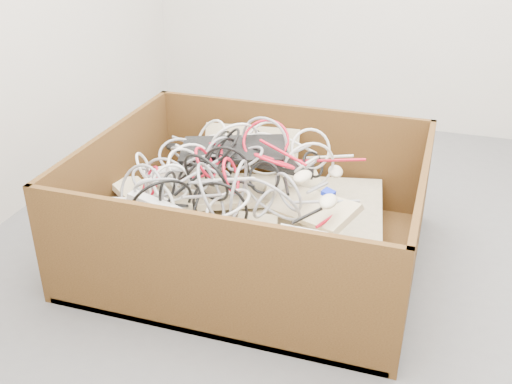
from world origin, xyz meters
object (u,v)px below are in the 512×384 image
(cardboard_box, at_px, (250,230))
(power_strip_left, at_px, (185,169))
(vga_plug, at_px, (328,193))
(power_strip_right, at_px, (162,209))

(cardboard_box, bearing_deg, power_strip_left, 171.50)
(cardboard_box, bearing_deg, vga_plug, -5.37)
(cardboard_box, xyz_separation_m, power_strip_right, (-0.24, -0.31, 0.23))
(power_strip_left, bearing_deg, power_strip_right, -92.41)
(power_strip_left, distance_m, vga_plug, 0.64)
(cardboard_box, xyz_separation_m, vga_plug, (0.33, -0.03, 0.24))
(power_strip_right, bearing_deg, vga_plug, 31.93)
(power_strip_left, relative_size, vga_plug, 7.19)
(power_strip_right, height_order, vga_plug, power_strip_right)
(cardboard_box, xyz_separation_m, power_strip_left, (-0.31, 0.05, 0.22))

